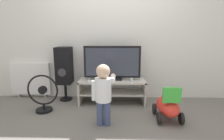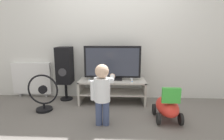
# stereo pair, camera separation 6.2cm
# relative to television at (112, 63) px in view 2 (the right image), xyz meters

# --- Properties ---
(ground_plane) EXTENTS (16.00, 16.00, 0.00)m
(ground_plane) POSITION_rel_television_xyz_m (0.00, -0.25, -0.73)
(ground_plane) COLOR slate
(wall_back) EXTENTS (10.00, 0.06, 2.60)m
(wall_back) POSITION_rel_television_xyz_m (0.00, 0.29, 0.57)
(wall_back) COLOR silver
(wall_back) RESTS_ON ground_plane
(tv_stand) EXTENTS (1.20, 0.47, 0.43)m
(tv_stand) POSITION_rel_television_xyz_m (0.00, -0.02, -0.44)
(tv_stand) COLOR beige
(tv_stand) RESTS_ON ground_plane
(television) EXTENTS (1.02, 0.20, 0.61)m
(television) POSITION_rel_television_xyz_m (0.00, 0.00, 0.00)
(television) COLOR black
(television) RESTS_ON tv_stand
(game_console) EXTENTS (0.04, 0.17, 0.05)m
(game_console) POSITION_rel_television_xyz_m (0.35, -0.13, -0.28)
(game_console) COLOR white
(game_console) RESTS_ON tv_stand
(remote_primary) EXTENTS (0.05, 0.13, 0.03)m
(remote_primary) POSITION_rel_television_xyz_m (-0.41, -0.13, -0.29)
(remote_primary) COLOR white
(remote_primary) RESTS_ON tv_stand
(child) EXTENTS (0.33, 0.48, 0.86)m
(child) POSITION_rel_television_xyz_m (-0.09, -0.86, -0.23)
(child) COLOR #3F4C72
(child) RESTS_ON ground_plane
(speaker_tower) EXTENTS (0.27, 0.32, 1.02)m
(speaker_tower) POSITION_rel_television_xyz_m (-0.90, 0.08, -0.08)
(speaker_tower) COLOR black
(speaker_tower) RESTS_ON ground_plane
(floor_fan) EXTENTS (0.51, 0.26, 0.62)m
(floor_fan) POSITION_rel_television_xyz_m (-1.11, -0.45, -0.46)
(floor_fan) COLOR black
(floor_fan) RESTS_ON ground_plane
(ride_on_toy) EXTENTS (0.35, 0.58, 0.53)m
(ride_on_toy) POSITION_rel_television_xyz_m (0.84, -0.67, -0.53)
(ride_on_toy) COLOR red
(ride_on_toy) RESTS_ON ground_plane
(radiator) EXTENTS (0.78, 0.08, 0.70)m
(radiator) POSITION_rel_television_xyz_m (-1.63, 0.22, -0.36)
(radiator) COLOR white
(radiator) RESTS_ON ground_plane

